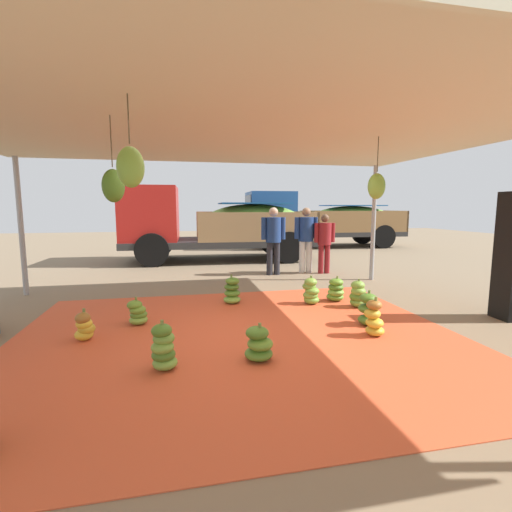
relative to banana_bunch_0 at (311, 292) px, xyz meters
name	(u,v)px	position (x,y,z in m)	size (l,w,h in m)	color
ground_plane	(217,289)	(-1.55, 1.56, -0.23)	(40.00, 40.00, 0.00)	#7F6B51
tarp_orange	(239,337)	(-1.55, -1.44, -0.23)	(5.99, 5.15, 0.01)	#D1512D
tent_canopy	(239,130)	(-1.55, -1.53, 2.46)	(8.00, 7.00, 2.78)	#9EA0A5
banana_bunch_0	(311,292)	(0.00, 0.00, 0.00)	(0.40, 0.39, 0.52)	#6B9E38
banana_bunch_2	(374,319)	(0.25, -1.76, 0.01)	(0.37, 0.36, 0.55)	gold
banana_bunch_3	(232,291)	(-1.39, 0.36, 0.00)	(0.39, 0.41, 0.53)	#75A83D
banana_bunch_4	(368,310)	(0.42, -1.31, 0.00)	(0.40, 0.40, 0.52)	#477523
banana_bunch_5	(259,345)	(-1.45, -2.22, -0.04)	(0.46, 0.46, 0.44)	#518428
banana_bunch_6	(138,313)	(-2.95, -0.58, -0.05)	(0.35, 0.35, 0.42)	#75A83D
banana_bunch_7	(84,327)	(-3.55, -1.14, -0.04)	(0.33, 0.33, 0.43)	gold
banana_bunch_8	(163,348)	(-2.51, -2.24, 0.01)	(0.38, 0.38, 0.56)	#75A83D
banana_bunch_9	(336,290)	(0.53, 0.10, -0.02)	(0.41, 0.42, 0.47)	#60932D
banana_bunch_10	(358,295)	(0.73, -0.38, 0.00)	(0.39, 0.37, 0.50)	#6B9E38
cargo_truck_main	(213,223)	(-1.19, 6.00, 0.99)	(6.20, 2.63, 2.40)	#2D2D2D
cargo_truck_far	(319,220)	(3.77, 9.19, 0.98)	(6.92, 2.54, 2.40)	#2D2D2D
worker_0	(273,236)	(0.08, 3.00, 0.79)	(0.64, 0.39, 1.75)	#26262D
worker_1	(324,239)	(1.45, 2.92, 0.68)	(0.58, 0.35, 1.57)	maroon
worker_2	(306,235)	(1.01, 3.12, 0.78)	(0.64, 0.39, 1.74)	silver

